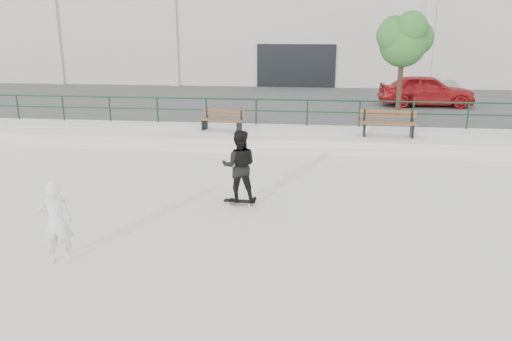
# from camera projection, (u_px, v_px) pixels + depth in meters

# --- Properties ---
(ground) EXTENTS (120.00, 120.00, 0.00)m
(ground) POSITION_uv_depth(u_px,v_px,m) (241.00, 257.00, 9.44)
(ground) COLOR beige
(ground) RESTS_ON ground
(ledge) EXTENTS (30.00, 3.00, 0.50)m
(ledge) POSITION_uv_depth(u_px,v_px,m) (279.00, 138.00, 18.44)
(ledge) COLOR #B3AFA3
(ledge) RESTS_ON ground
(parking_strip) EXTENTS (60.00, 14.00, 0.50)m
(parking_strip) POSITION_uv_depth(u_px,v_px,m) (291.00, 105.00, 26.56)
(parking_strip) COLOR #404040
(parking_strip) RESTS_ON ground
(railing) EXTENTS (28.00, 0.06, 1.03)m
(railing) POSITION_uv_depth(u_px,v_px,m) (282.00, 106.00, 19.41)
(railing) COLOR #133620
(railing) RESTS_ON ledge
(commercial_building) EXTENTS (44.20, 16.33, 8.00)m
(commercial_building) POSITION_uv_depth(u_px,v_px,m) (301.00, 23.00, 38.72)
(commercial_building) COLOR beige
(commercial_building) RESTS_ON ground
(bench_left) EXTENTS (1.73, 0.82, 0.77)m
(bench_left) POSITION_uv_depth(u_px,v_px,m) (222.00, 120.00, 18.51)
(bench_left) COLOR brown
(bench_left) RESTS_ON ledge
(bench_right) EXTENTS (1.98, 0.64, 0.91)m
(bench_right) POSITION_uv_depth(u_px,v_px,m) (388.00, 123.00, 17.54)
(bench_right) COLOR brown
(bench_right) RESTS_ON ledge
(tree) EXTENTS (2.46, 2.18, 4.37)m
(tree) POSITION_uv_depth(u_px,v_px,m) (404.00, 38.00, 20.79)
(tree) COLOR #443322
(tree) RESTS_ON parking_strip
(red_car) EXTENTS (4.51, 1.88, 1.53)m
(red_car) POSITION_uv_depth(u_px,v_px,m) (426.00, 90.00, 24.19)
(red_car) COLOR maroon
(red_car) RESTS_ON parking_strip
(skateboard) EXTENTS (0.79, 0.27, 0.09)m
(skateboard) POSITION_uv_depth(u_px,v_px,m) (240.00, 201.00, 12.27)
(skateboard) COLOR black
(skateboard) RESTS_ON ground
(standing_skater) EXTENTS (0.92, 0.74, 1.77)m
(standing_skater) POSITION_uv_depth(u_px,v_px,m) (239.00, 166.00, 12.02)
(standing_skater) COLOR black
(standing_skater) RESTS_ON skateboard
(seated_skater) EXTENTS (0.66, 0.53, 1.56)m
(seated_skater) POSITION_uv_depth(u_px,v_px,m) (56.00, 222.00, 9.08)
(seated_skater) COLOR white
(seated_skater) RESTS_ON ground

